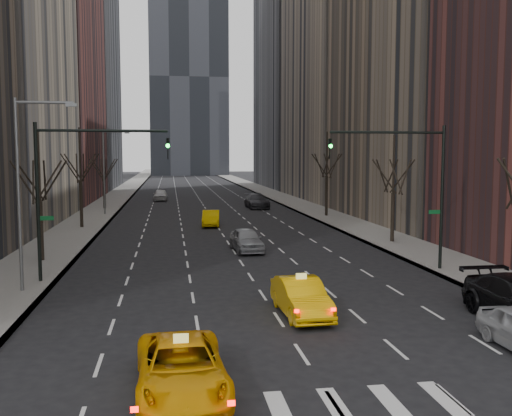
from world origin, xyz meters
name	(u,v)px	position (x,y,z in m)	size (l,w,h in m)	color
ground	(302,354)	(0.00, 0.00, 0.00)	(400.00, 400.00, 0.00)	black
sidewalk_left	(116,197)	(-12.25, 70.00, 0.07)	(4.50, 320.00, 0.15)	slate
sidewalk_right	(276,196)	(12.25, 70.00, 0.07)	(4.50, 320.00, 0.15)	slate
bld_left_far	(41,42)	(-21.50, 66.00, 22.00)	(14.00, 28.00, 44.00)	brown
bld_left_deep	(75,29)	(-21.50, 96.00, 30.00)	(14.00, 30.00, 60.00)	#5D5E62
bld_right_far	(347,27)	(21.50, 64.00, 25.00)	(14.00, 28.00, 50.00)	tan
bld_right_deep	(299,40)	(21.50, 95.00, 29.00)	(14.00, 30.00, 58.00)	#5D5E62
tree_lw_b	(40,202)	(-12.00, 18.00, 3.72)	(3.36, 3.50, 7.82)	black
tree_lw_c	(81,183)	(-12.00, 34.00, 4.04)	(3.36, 3.50, 8.74)	black
tree_lw_d	(104,180)	(-12.00, 52.00, 3.56)	(3.36, 3.50, 7.36)	black
tree_rw_b	(393,193)	(12.00, 22.00, 3.72)	(3.36, 3.50, 7.82)	black
tree_rw_c	(327,178)	(12.00, 40.00, 4.04)	(3.36, 3.50, 8.74)	black
traffic_mast_left	(72,176)	(-9.11, 12.00, 5.49)	(6.69, 0.39, 8.00)	black
traffic_mast_right	(414,174)	(9.11, 12.00, 5.49)	(6.69, 0.39, 8.00)	black
streetlight_near	(26,175)	(-10.84, 10.00, 5.62)	(2.83, 0.22, 9.00)	slate
streetlight_far	(107,163)	(-10.84, 45.00, 5.62)	(2.83, 0.22, 9.00)	slate
taxi_suv	(182,368)	(-3.97, -2.56, 0.73)	(2.42, 5.24, 1.46)	#F3A605
taxi_sedan	(301,297)	(1.01, 4.45, 0.76)	(1.61, 4.61, 1.52)	#F4B005
silver_sedan_ahead	(246,240)	(0.87, 20.14, 0.78)	(1.85, 4.60, 1.57)	gray
far_taxi	(211,218)	(-0.56, 34.07, 0.72)	(1.53, 4.38, 1.44)	#E8B504
far_suv_grey	(257,201)	(6.23, 50.68, 0.87)	(2.42, 5.96, 1.73)	#303036
far_car_white	(160,195)	(-5.59, 64.06, 0.81)	(1.90, 4.73, 1.61)	silver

